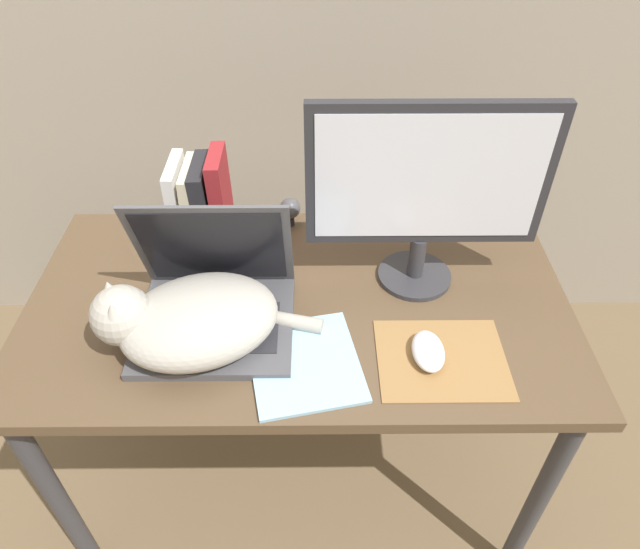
# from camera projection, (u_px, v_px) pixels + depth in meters

# --- Properties ---
(desk) EXTENTS (1.19, 0.65, 0.73)m
(desk) POSITION_uv_depth(u_px,v_px,m) (299.00, 326.00, 1.31)
(desk) COLOR brown
(desk) RESTS_ON ground_plane
(laptop) EXTENTS (0.32, 0.28, 0.28)m
(laptop) POSITION_uv_depth(u_px,v_px,m) (215.00, 301.00, 1.18)
(laptop) COLOR #4C4C51
(laptop) RESTS_ON desk
(cat) EXTENTS (0.45, 0.33, 0.15)m
(cat) POSITION_uv_depth(u_px,v_px,m) (189.00, 319.00, 1.12)
(cat) COLOR #B2ADA3
(cat) RESTS_ON desk
(external_monitor) EXTENTS (0.49, 0.17, 0.43)m
(external_monitor) POSITION_uv_depth(u_px,v_px,m) (427.00, 188.00, 1.15)
(external_monitor) COLOR #333338
(external_monitor) RESTS_ON desk
(mousepad) EXTENTS (0.25, 0.21, 0.00)m
(mousepad) POSITION_uv_depth(u_px,v_px,m) (442.00, 359.00, 1.13)
(mousepad) COLOR olive
(mousepad) RESTS_ON desk
(computer_mouse) EXTENTS (0.06, 0.11, 0.03)m
(computer_mouse) POSITION_uv_depth(u_px,v_px,m) (428.00, 351.00, 1.12)
(computer_mouse) COLOR silver
(computer_mouse) RESTS_ON mousepad
(book_row) EXTENTS (0.13, 0.14, 0.24)m
(book_row) POSITION_uv_depth(u_px,v_px,m) (201.00, 203.00, 1.34)
(book_row) COLOR white
(book_row) RESTS_ON desk
(notepad) EXTENTS (0.25, 0.27, 0.01)m
(notepad) POSITION_uv_depth(u_px,v_px,m) (305.00, 363.00, 1.12)
(notepad) COLOR #99C6E0
(notepad) RESTS_ON desk
(webcam) EXTENTS (0.05, 0.05, 0.08)m
(webcam) POSITION_uv_depth(u_px,v_px,m) (290.00, 209.00, 1.43)
(webcam) COLOR #232328
(webcam) RESTS_ON desk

